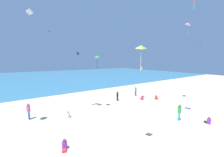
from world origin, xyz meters
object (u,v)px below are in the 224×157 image
(kite_black, at_px, (78,53))
(person_2, at_px, (142,98))
(beach_chair_far_left, at_px, (96,102))
(kite_lime, at_px, (141,47))
(cooler_box, at_px, (188,108))
(kite_teal, at_px, (122,26))
(person_8, at_px, (136,91))
(kite_pink, at_px, (188,24))
(kite_purple, at_px, (49,31))
(kite_yellow, at_px, (141,69))
(person_0, at_px, (117,95))
(kite_blue, at_px, (200,42))
(person_3, at_px, (179,111))
(person_6, at_px, (29,110))
(person_7, at_px, (65,146))
(person_1, at_px, (156,98))
(kite_white, at_px, (29,12))
(kite_green, at_px, (97,57))
(person_5, at_px, (208,121))
(person_4, at_px, (68,115))

(kite_black, bearing_deg, person_2, -7.77)
(beach_chair_far_left, bearing_deg, kite_lime, -168.71)
(cooler_box, xyz_separation_m, kite_teal, (3.73, 18.82, 14.53))
(person_8, relative_size, kite_lime, 0.95)
(beach_chair_far_left, xyz_separation_m, kite_pink, (11.47, -6.30, 11.04))
(kite_purple, bearing_deg, kite_yellow, -53.54)
(person_8, bearing_deg, person_0, -75.90)
(kite_pink, xyz_separation_m, kite_blue, (-3.40, -3.14, -3.08))
(person_3, height_order, kite_blue, kite_blue)
(person_3, distance_m, kite_lime, 9.15)
(kite_blue, distance_m, kite_black, 13.84)
(kite_teal, bearing_deg, person_3, -111.70)
(person_6, bearing_deg, person_7, 98.14)
(person_2, xyz_separation_m, kite_black, (-9.82, 1.34, 6.79))
(kite_purple, bearing_deg, kite_blue, -62.50)
(kite_teal, height_order, kite_lime, kite_teal)
(person_6, distance_m, person_8, 15.90)
(kite_pink, bearing_deg, kite_black, 159.14)
(kite_pink, bearing_deg, person_1, 129.35)
(person_8, height_order, kite_white, kite_white)
(person_0, bearing_deg, kite_green, -70.53)
(kite_lime, height_order, kite_green, kite_lime)
(kite_white, bearing_deg, person_0, -32.66)
(cooler_box, bearing_deg, kite_teal, 78.79)
(kite_blue, bearing_deg, person_7, 171.70)
(person_8, height_order, kite_lime, kite_lime)
(kite_teal, distance_m, kite_white, 20.33)
(person_0, bearing_deg, kite_yellow, 71.73)
(person_5, height_order, person_6, person_6)
(kite_white, bearing_deg, person_7, -86.59)
(person_1, height_order, person_5, person_1)
(person_3, bearing_deg, person_7, -125.08)
(person_1, bearing_deg, kite_yellow, 134.13)
(cooler_box, height_order, kite_purple, kite_purple)
(person_6, relative_size, person_8, 1.13)
(person_1, xyz_separation_m, person_6, (-17.18, 2.93, 0.73))
(person_0, relative_size, kite_blue, 1.43)
(kite_lime, bearing_deg, kite_yellow, 43.08)
(beach_chair_far_left, distance_m, cooler_box, 12.28)
(person_4, height_order, kite_blue, kite_blue)
(beach_chair_far_left, relative_size, person_0, 0.49)
(person_0, distance_m, kite_yellow, 5.62)
(cooler_box, relative_size, kite_green, 0.31)
(person_8, distance_m, kite_lime, 15.48)
(beach_chair_far_left, xyz_separation_m, person_0, (3.46, -0.48, 0.61))
(person_0, xyz_separation_m, kite_teal, (9.35, 11.03, 13.77))
(beach_chair_far_left, relative_size, person_1, 0.93)
(kite_blue, bearing_deg, person_5, -127.21)
(beach_chair_far_left, height_order, person_8, person_8)
(kite_teal, bearing_deg, kite_green, -137.25)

